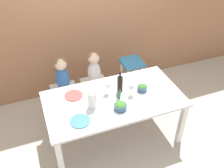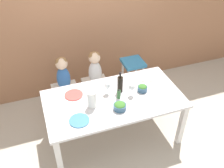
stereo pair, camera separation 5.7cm
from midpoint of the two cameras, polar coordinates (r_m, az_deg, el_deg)
ground_plane at (r=3.76m, az=0.81°, el=-11.75°), size 14.00×14.00×0.00m
wall_back at (r=4.01m, az=-5.76°, el=15.36°), size 10.00×0.06×2.70m
dining_table at (r=3.30m, az=0.91°, el=-4.39°), size 1.79×0.94×0.73m
chair_far_left at (r=3.93m, az=-10.14°, el=-1.99°), size 0.39×0.40×0.46m
chair_far_center at (r=4.00m, az=-3.31°, el=-0.54°), size 0.39×0.40×0.46m
chair_right_highchair at (r=4.08m, az=5.16°, el=3.24°), size 0.33×0.34×0.73m
person_child_left at (r=3.71m, az=-10.76°, el=2.50°), size 0.20×0.19×0.55m
person_child_center at (r=3.79m, az=-3.51°, el=3.95°), size 0.20×0.19×0.55m
wine_bottle at (r=3.28m, az=2.36°, el=0.02°), size 0.08×0.08×0.31m
paper_towel_roll at (r=3.06m, az=-4.11°, el=-3.52°), size 0.11×0.11×0.23m
wine_glass_near at (r=3.22m, az=5.09°, el=-0.77°), size 0.08×0.08×0.18m
wine_glass_far at (r=3.23m, az=-0.59°, el=-0.40°), size 0.08×0.08×0.18m
salad_bowl_large at (r=3.06m, az=2.42°, el=-5.07°), size 0.16×0.16×0.09m
salad_bowl_small at (r=3.36m, az=7.46°, el=-0.95°), size 0.13×0.13×0.09m
dinner_plate_front_left at (r=2.96m, az=-6.93°, el=-8.28°), size 0.24×0.24×0.01m
dinner_plate_back_left at (r=3.32m, az=-8.24°, el=-2.48°), size 0.24×0.24×0.01m
dinner_plate_back_right at (r=3.64m, az=8.32°, el=1.57°), size 0.24×0.24×0.01m
condiment_bottle_hot_sauce at (r=3.20m, az=2.05°, el=-2.26°), size 0.05×0.05×0.15m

